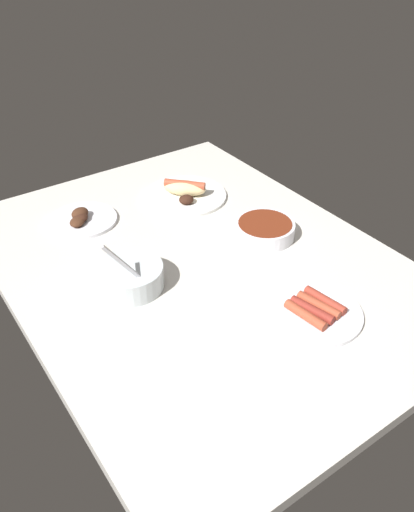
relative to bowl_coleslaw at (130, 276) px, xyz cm
name	(u,v)px	position (x,y,z in cm)	size (l,w,h in cm)	color
ground_plane	(198,266)	(0.95, 18.87, -4.69)	(120.00, 90.00, 3.00)	silver
bowl_coleslaw	(130,276)	(0.00, 0.00, 0.00)	(16.00, 16.00, 15.47)	silver
plate_hotdog_assembled	(185,193)	(-28.60, 33.94, -1.51)	(25.32, 25.32, 5.61)	white
plate_sausages	(315,311)	(32.41, 28.88, -2.21)	(21.35, 21.35, 3.16)	white
plate_grilled_meat	(82,219)	(-33.52, 2.28, -2.16)	(19.41, 19.41, 4.03)	white
bowl_chili	(265,229)	(1.75, 40.04, -0.81)	(16.16, 16.16, 4.31)	white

